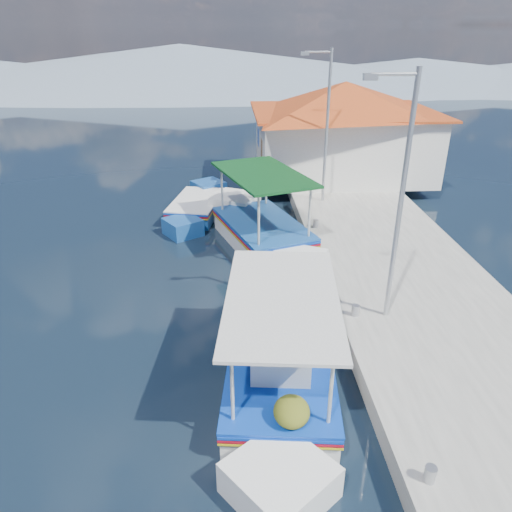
{
  "coord_description": "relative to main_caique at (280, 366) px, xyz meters",
  "views": [
    {
      "loc": [
        0.64,
        -8.35,
        7.26
      ],
      "look_at": [
        1.36,
        4.02,
        1.3
      ],
      "focal_mm": 33.78,
      "sensor_mm": 36.0,
      "label": 1
    }
  ],
  "objects": [
    {
      "name": "ground",
      "position": [
        -1.65,
        -0.09,
        -0.49
      ],
      "size": [
        160.0,
        160.0,
        0.0
      ],
      "primitive_type": "plane",
      "color": "black",
      "rests_on": "ground"
    },
    {
      "name": "quay",
      "position": [
        4.25,
        5.91,
        -0.24
      ],
      "size": [
        5.0,
        44.0,
        0.5
      ],
      "primitive_type": "cube",
      "color": "#ADABA2",
      "rests_on": "ground"
    },
    {
      "name": "bollards",
      "position": [
        2.15,
        5.16,
        0.16
      ],
      "size": [
        0.2,
        17.2,
        0.3
      ],
      "color": "#A5A8AD",
      "rests_on": "quay"
    },
    {
      "name": "main_caique",
      "position": [
        0.0,
        0.0,
        0.0
      ],
      "size": [
        2.76,
        7.73,
        2.56
      ],
      "rotation": [
        0.0,
        0.0,
        0.1
      ],
      "color": "white",
      "rests_on": "ground"
    },
    {
      "name": "caique_green_canopy",
      "position": [
        0.2,
        7.75,
        -0.05
      ],
      "size": [
        4.01,
        7.45,
        2.95
      ],
      "rotation": [
        0.0,
        0.0,
        -0.34
      ],
      "color": "white",
      "rests_on": "ground"
    },
    {
      "name": "caique_blue_hull",
      "position": [
        -2.41,
        10.81,
        -0.21
      ],
      "size": [
        2.54,
        5.87,
        1.06
      ],
      "rotation": [
        0.0,
        0.0,
        0.2
      ],
      "color": "#17498F",
      "rests_on": "ground"
    },
    {
      "name": "harbor_building",
      "position": [
        4.55,
        14.9,
        2.28
      ],
      "size": [
        10.49,
        10.49,
        4.4
      ],
      "color": "silver",
      "rests_on": "quay"
    },
    {
      "name": "lamp_post_near",
      "position": [
        2.86,
        1.91,
        3.36
      ],
      "size": [
        1.21,
        0.14,
        6.0
      ],
      "color": "#A5A8AD",
      "rests_on": "quay"
    },
    {
      "name": "lamp_post_far",
      "position": [
        2.86,
        10.91,
        3.36
      ],
      "size": [
        1.21,
        0.14,
        6.0
      ],
      "color": "#A5A8AD",
      "rests_on": "quay"
    },
    {
      "name": "mountain_ridge",
      "position": [
        4.89,
        55.91,
        1.55
      ],
      "size": [
        171.4,
        96.0,
        5.5
      ],
      "color": "slate",
      "rests_on": "ground"
    }
  ]
}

